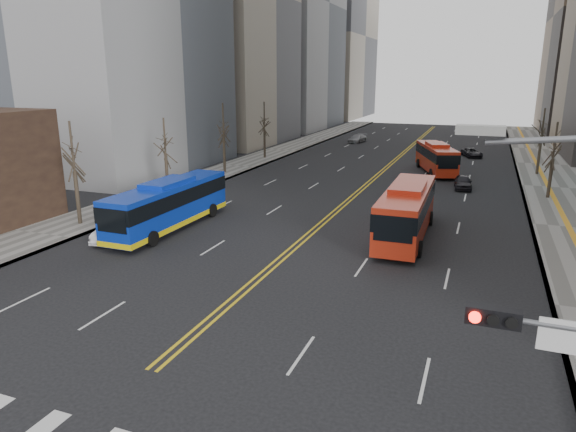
% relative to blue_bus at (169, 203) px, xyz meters
% --- Properties ---
extents(sidewalk_right, '(7.00, 130.00, 0.15)m').
position_rel_blue_bus_xyz_m(sidewalk_right, '(27.05, 24.34, -1.73)').
color(sidewalk_right, slate).
rests_on(sidewalk_right, ground).
extents(sidewalk_left, '(5.00, 130.00, 0.15)m').
position_rel_blue_bus_xyz_m(sidewalk_left, '(-6.95, 24.34, -1.73)').
color(sidewalk_left, slate).
rests_on(sidewalk_left, ground).
extents(centerline, '(0.55, 100.00, 0.01)m').
position_rel_blue_bus_xyz_m(centerline, '(9.55, 34.34, -1.80)').
color(centerline, gold).
rests_on(centerline, ground).
extents(street_trees, '(35.20, 47.20, 7.60)m').
position_rel_blue_bus_xyz_m(street_trees, '(2.38, 13.89, 3.07)').
color(street_trees, '#2D231B').
rests_on(street_trees, ground).
extents(blue_bus, '(2.79, 11.81, 3.44)m').
position_rel_blue_bus_xyz_m(blue_bus, '(0.00, 0.00, 0.00)').
color(blue_bus, '#0B2DAF').
rests_on(blue_bus, ground).
extents(red_bus_near, '(2.98, 11.26, 3.56)m').
position_rel_blue_bus_xyz_m(red_bus_near, '(15.68, 3.76, 0.17)').
color(red_bus_near, red).
rests_on(red_bus_near, ground).
extents(red_bus_far, '(5.55, 10.51, 3.29)m').
position_rel_blue_bus_xyz_m(red_bus_far, '(15.15, 28.88, 0.03)').
color(red_bus_far, red).
rests_on(red_bus_far, ground).
extents(car_white, '(2.24, 4.46, 1.40)m').
position_rel_blue_bus_xyz_m(car_white, '(-1.79, -3.47, -1.10)').
color(car_white, white).
rests_on(car_white, ground).
extents(car_dark_mid, '(1.82, 3.91, 1.30)m').
position_rel_blue_bus_xyz_m(car_dark_mid, '(18.44, 21.15, -1.16)').
color(car_dark_mid, black).
rests_on(car_dark_mid, ground).
extents(car_silver, '(2.56, 4.72, 1.30)m').
position_rel_blue_bus_xyz_m(car_silver, '(0.79, 51.97, -1.16)').
color(car_silver, '#95959A').
rests_on(car_silver, ground).
extents(car_dark_far, '(3.20, 4.49, 1.14)m').
position_rel_blue_bus_xyz_m(car_dark_far, '(18.51, 42.49, -1.24)').
color(car_dark_far, black).
rests_on(car_dark_far, ground).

